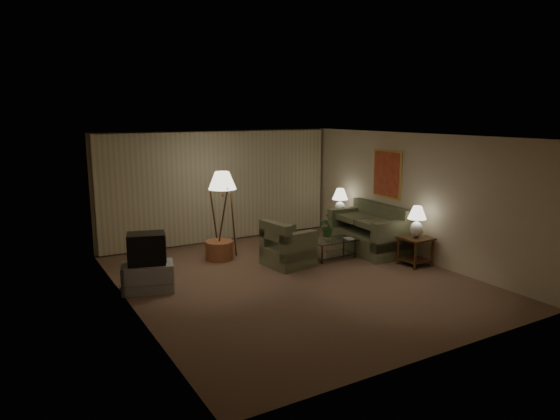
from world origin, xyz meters
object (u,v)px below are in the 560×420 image
object	(u,v)px
sofa	(367,233)
floor_lamp	(223,212)
armchair	(288,248)
side_table_far	(339,223)
tv_cabinet	(148,277)
table_lamp_near	(417,219)
ottoman	(219,250)
side_table_near	(415,246)
table_lamp_far	(340,199)
coffee_table	(333,246)
crt_tv	(146,249)
vase	(328,237)

from	to	relation	value
sofa	floor_lamp	world-z (taller)	floor_lamp
armchair	side_table_far	distance (m)	2.61
tv_cabinet	table_lamp_near	bearing A→B (deg)	1.88
table_lamp_near	ottoman	world-z (taller)	table_lamp_near
side_table_near	side_table_far	distance (m)	2.60
sofa	side_table_near	xyz separation A→B (m)	(0.15, -1.35, -0.01)
side_table_near	table_lamp_far	bearing A→B (deg)	90.00
coffee_table	armchair	bearing A→B (deg)	176.18
side_table_near	tv_cabinet	bearing A→B (deg)	166.12
side_table_near	crt_tv	size ratio (longest dim) A/B	0.81
coffee_table	tv_cabinet	world-z (taller)	tv_cabinet
coffee_table	tv_cabinet	xyz separation A→B (m)	(-4.03, 0.04, -0.03)
sofa	vase	world-z (taller)	sofa
ottoman	side_table_near	bearing A→B (deg)	-36.25
armchair	crt_tv	bearing A→B (deg)	84.26
armchair	crt_tv	xyz separation A→B (m)	(-2.93, -0.04, 0.40)
armchair	side_table_near	world-z (taller)	armchair
side_table_near	crt_tv	xyz separation A→B (m)	(-5.20, 1.29, 0.36)
sofa	side_table_far	size ratio (longest dim) A/B	3.36
sofa	table_lamp_near	xyz separation A→B (m)	(0.15, -1.35, 0.56)
side_table_near	vase	distance (m)	1.82
side_table_far	tv_cabinet	xyz separation A→B (m)	(-5.20, -1.31, -0.15)
coffee_table	tv_cabinet	bearing A→B (deg)	179.50
armchair	floor_lamp	bearing A→B (deg)	27.40
vase	table_lamp_far	bearing A→B (deg)	45.58
armchair	coffee_table	bearing A→B (deg)	-100.30
table_lamp_near	vase	xyz separation A→B (m)	(-1.32, 1.25, -0.49)
side_table_far	vase	bearing A→B (deg)	-134.42
sofa	coffee_table	xyz separation A→B (m)	(-1.02, -0.10, -0.15)
crt_tv	floor_lamp	bearing A→B (deg)	48.94
side_table_far	vase	size ratio (longest dim) A/B	4.00
table_lamp_far	vase	distance (m)	1.96
armchair	ottoman	size ratio (longest dim) A/B	1.81
floor_lamp	tv_cabinet	bearing A→B (deg)	-146.82
table_lamp_near	sofa	bearing A→B (deg)	96.34
table_lamp_near	crt_tv	world-z (taller)	table_lamp_near
coffee_table	vase	size ratio (longest dim) A/B	6.74
table_lamp_near	vase	distance (m)	1.89
sofa	tv_cabinet	size ratio (longest dim) A/B	1.99
tv_cabinet	ottoman	distance (m)	2.20
sofa	side_table_far	bearing A→B (deg)	176.49
tv_cabinet	ottoman	size ratio (longest dim) A/B	1.69
table_lamp_near	crt_tv	size ratio (longest dim) A/B	0.88
vase	sofa	bearing A→B (deg)	4.87
sofa	tv_cabinet	xyz separation A→B (m)	(-5.05, -0.06, -0.17)
coffee_table	vase	distance (m)	0.26
side_table_near	ottoman	distance (m)	4.13
sofa	table_lamp_far	xyz separation A→B (m)	(0.15, 1.25, 0.57)
sofa	table_lamp_far	world-z (taller)	table_lamp_far
coffee_table	sofa	bearing A→B (deg)	5.58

